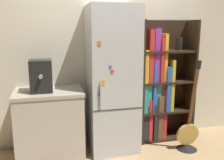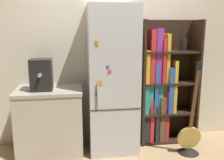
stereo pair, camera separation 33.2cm
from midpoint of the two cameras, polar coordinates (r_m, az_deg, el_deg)
ground_plane at (r=3.51m, az=3.28°, el=-16.19°), size 16.00×16.00×0.00m
wall_back at (r=3.59m, az=2.02°, el=6.22°), size 8.00×0.05×2.60m
refrigerator at (r=3.32m, az=2.97°, el=-0.03°), size 0.64×0.63×1.94m
bookshelf at (r=3.71m, az=13.67°, el=-1.82°), size 0.83×0.35×1.76m
kitchen_counter at (r=3.43m, az=-11.20°, el=-9.14°), size 0.86×0.60×0.87m
espresso_machine at (r=3.23m, az=-13.03°, el=1.18°), size 0.27×0.31×0.40m
guitar at (r=3.61m, az=19.83°, el=-12.92°), size 0.31×0.30×1.26m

